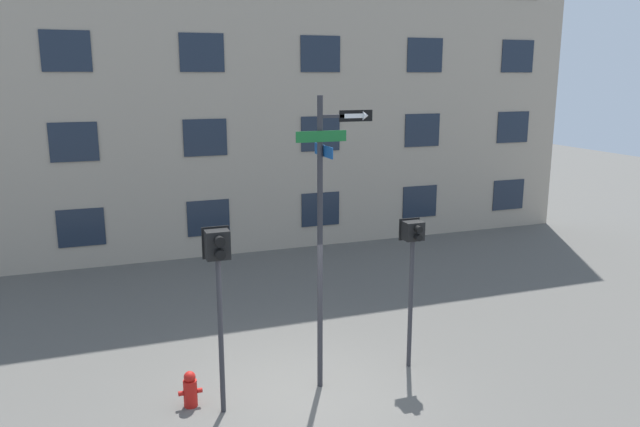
{
  "coord_description": "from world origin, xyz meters",
  "views": [
    {
      "loc": [
        -2.96,
        -8.92,
        5.17
      ],
      "look_at": [
        0.37,
        0.21,
        3.0
      ],
      "focal_mm": 35.0,
      "sensor_mm": 36.0,
      "label": 1
    }
  ],
  "objects_px": {
    "street_sign_pole": "(324,222)",
    "pedestrian_signal_right": "(412,254)",
    "fire_hydrant": "(190,390)",
    "pedestrian_signal_left": "(218,268)"
  },
  "relations": [
    {
      "from": "street_sign_pole",
      "to": "pedestrian_signal_right",
      "type": "distance_m",
      "value": 1.86
    },
    {
      "from": "street_sign_pole",
      "to": "fire_hydrant",
      "type": "relative_size",
      "value": 8.15
    },
    {
      "from": "pedestrian_signal_right",
      "to": "pedestrian_signal_left",
      "type": "bearing_deg",
      "value": -173.32
    },
    {
      "from": "street_sign_pole",
      "to": "pedestrian_signal_left",
      "type": "xyz_separation_m",
      "value": [
        -1.78,
        -0.26,
        -0.5
      ]
    },
    {
      "from": "street_sign_pole",
      "to": "pedestrian_signal_left",
      "type": "height_order",
      "value": "street_sign_pole"
    },
    {
      "from": "pedestrian_signal_left",
      "to": "pedestrian_signal_right",
      "type": "relative_size",
      "value": 1.09
    },
    {
      "from": "street_sign_pole",
      "to": "pedestrian_signal_left",
      "type": "relative_size",
      "value": 1.64
    },
    {
      "from": "pedestrian_signal_left",
      "to": "street_sign_pole",
      "type": "bearing_deg",
      "value": 8.34
    },
    {
      "from": "pedestrian_signal_right",
      "to": "fire_hydrant",
      "type": "xyz_separation_m",
      "value": [
        -3.94,
        -0.06,
        -1.83
      ]
    },
    {
      "from": "pedestrian_signal_left",
      "to": "fire_hydrant",
      "type": "distance_m",
      "value": 2.15
    }
  ]
}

